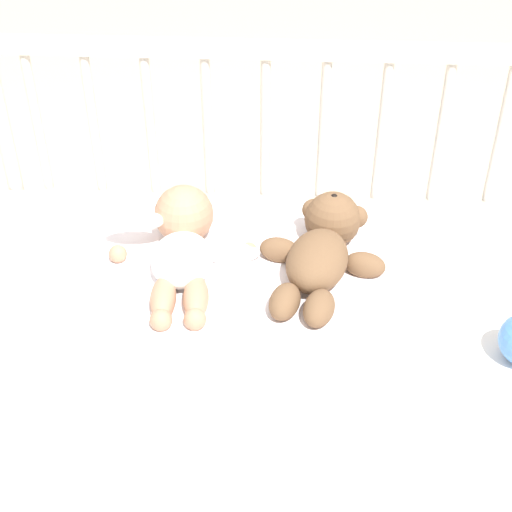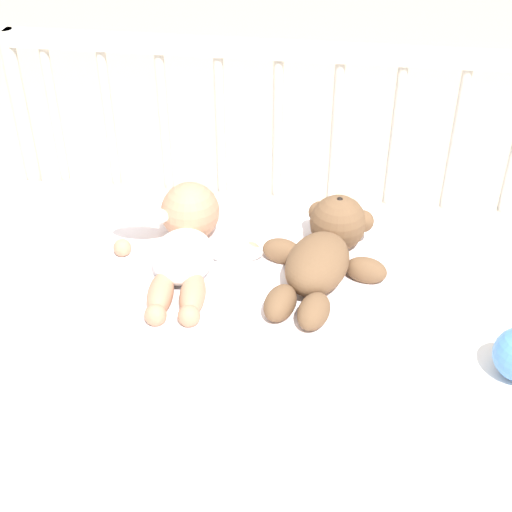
% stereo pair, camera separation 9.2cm
% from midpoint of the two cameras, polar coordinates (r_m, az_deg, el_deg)
% --- Properties ---
extents(ground_plane, '(12.00, 12.00, 0.00)m').
position_cam_midpoint_polar(ground_plane, '(1.80, -1.53, -15.10)').
color(ground_plane, '#C6B293').
extents(crib_mattress, '(1.27, 0.66, 0.51)m').
position_cam_midpoint_polar(crib_mattress, '(1.61, -1.67, -9.31)').
color(crib_mattress, white).
rests_on(crib_mattress, ground_plane).
extents(crib_rail, '(1.27, 0.04, 0.88)m').
position_cam_midpoint_polar(crib_rail, '(1.68, -0.87, 8.39)').
color(crib_rail, beige).
rests_on(crib_rail, ground_plane).
extents(blanket, '(0.75, 0.48, 0.01)m').
position_cam_midpoint_polar(blanket, '(1.45, -2.46, -1.64)').
color(blanket, white).
rests_on(blanket, crib_mattress).
extents(teddy_bear, '(0.27, 0.37, 0.12)m').
position_cam_midpoint_polar(teddy_bear, '(1.45, 3.52, 0.63)').
color(teddy_bear, brown).
rests_on(teddy_bear, crib_mattress).
extents(baby, '(0.33, 0.39, 0.13)m').
position_cam_midpoint_polar(baby, '(1.48, -7.68, 0.94)').
color(baby, white).
rests_on(baby, crib_mattress).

